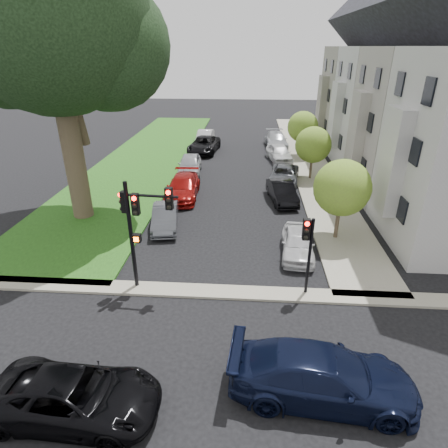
# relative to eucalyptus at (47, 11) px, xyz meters

# --- Properties ---
(ground) EXTENTS (140.00, 140.00, 0.00)m
(ground) POSITION_rel_eucalyptus_xyz_m (9.48, -9.64, -11.65)
(ground) COLOR black
(ground) RESTS_ON ground
(grass_strip) EXTENTS (8.00, 44.00, 0.12)m
(grass_strip) POSITION_rel_eucalyptus_xyz_m (0.48, 14.36, -11.59)
(grass_strip) COLOR #1D4014
(grass_strip) RESTS_ON ground
(sidewalk_right) EXTENTS (3.50, 44.00, 0.12)m
(sidewalk_right) POSITION_rel_eucalyptus_xyz_m (16.23, 14.36, -11.59)
(sidewalk_right) COLOR gray
(sidewalk_right) RESTS_ON ground
(sidewalk_cross) EXTENTS (60.00, 1.00, 0.12)m
(sidewalk_cross) POSITION_rel_eucalyptus_xyz_m (9.48, -7.64, -11.59)
(sidewalk_cross) COLOR gray
(sidewalk_cross) RESTS_ON ground
(house_b) EXTENTS (7.70, 7.55, 15.97)m
(house_b) POSITION_rel_eucalyptus_xyz_m (21.93, 5.86, -4.72)
(house_b) COLOR #B8B2AA
(house_b) RESTS_ON ground
(house_c) EXTENTS (7.70, 7.55, 15.97)m
(house_c) POSITION_rel_eucalyptus_xyz_m (21.93, 13.36, -4.72)
(house_c) COLOR silver
(house_c) RESTS_ON ground
(house_d) EXTENTS (7.70, 7.55, 15.97)m
(house_d) POSITION_rel_eucalyptus_xyz_m (21.93, 20.86, -4.72)
(house_d) COLOR gray
(house_d) RESTS_ON ground
(eucalyptus) EXTENTS (12.04, 10.93, 17.06)m
(eucalyptus) POSITION_rel_eucalyptus_xyz_m (0.00, 0.00, 0.00)
(eucalyptus) COLOR brown
(eucalyptus) RESTS_ON ground
(small_tree_a) EXTENTS (3.09, 3.09, 4.63)m
(small_tree_a) POSITION_rel_eucalyptus_xyz_m (15.68, -1.94, -8.57)
(small_tree_a) COLOR brown
(small_tree_a) RESTS_ON ground
(small_tree_b) EXTENTS (2.88, 2.88, 4.32)m
(small_tree_b) POSITION_rel_eucalyptus_xyz_m (15.68, 8.72, -8.78)
(small_tree_b) COLOR brown
(small_tree_b) RESTS_ON ground
(small_tree_c) EXTENTS (2.95, 2.95, 4.43)m
(small_tree_c) POSITION_rel_eucalyptus_xyz_m (15.68, 15.75, -8.70)
(small_tree_c) COLOR brown
(small_tree_c) RESTS_ON ground
(traffic_signal_main) EXTENTS (2.49, 0.64, 5.09)m
(traffic_signal_main) POSITION_rel_eucalyptus_xyz_m (6.09, -7.41, -8.14)
(traffic_signal_main) COLOR black
(traffic_signal_main) RESTS_ON ground
(traffic_signal_secondary) EXTENTS (0.47, 0.38, 3.69)m
(traffic_signal_secondary) POSITION_rel_eucalyptus_xyz_m (13.19, -7.45, -9.07)
(traffic_signal_secondary) COLOR black
(traffic_signal_secondary) RESTS_ON ground
(car_cross_near) EXTENTS (5.15, 2.54, 1.40)m
(car_cross_near) POSITION_rel_eucalyptus_xyz_m (5.75, -13.98, -10.95)
(car_cross_near) COLOR black
(car_cross_near) RESTS_ON ground
(car_cross_far) EXTENTS (5.96, 2.82, 1.68)m
(car_cross_far) POSITION_rel_eucalyptus_xyz_m (13.11, -12.82, -10.81)
(car_cross_far) COLOR black
(car_cross_far) RESTS_ON ground
(car_parked_0) EXTENTS (1.91, 4.18, 1.39)m
(car_parked_0) POSITION_rel_eucalyptus_xyz_m (13.31, -3.92, -10.95)
(car_parked_0) COLOR silver
(car_parked_0) RESTS_ON ground
(car_parked_1) EXTENTS (2.19, 4.54, 1.43)m
(car_parked_1) POSITION_rel_eucalyptus_xyz_m (13.00, 3.59, -10.93)
(car_parked_1) COLOR black
(car_parked_1) RESTS_ON ground
(car_parked_2) EXTENTS (2.90, 5.06, 1.33)m
(car_parked_2) POSITION_rel_eucalyptus_xyz_m (13.44, 7.65, -10.99)
(car_parked_2) COLOR #3F4247
(car_parked_2) RESTS_ON ground
(car_parked_3) EXTENTS (2.69, 4.91, 1.58)m
(car_parked_3) POSITION_rel_eucalyptus_xyz_m (13.46, 14.04, -10.86)
(car_parked_3) COLOR silver
(car_parked_3) RESTS_ON ground
(car_parked_4) EXTENTS (2.48, 5.56, 1.59)m
(car_parked_4) POSITION_rel_eucalyptus_xyz_m (13.46, 19.47, -10.86)
(car_parked_4) COLOR #999BA0
(car_parked_4) RESTS_ON ground
(car_parked_5) EXTENTS (2.05, 4.29, 1.36)m
(car_parked_5) POSITION_rel_eucalyptus_xyz_m (5.68, -1.19, -10.97)
(car_parked_5) COLOR #3F4247
(car_parked_5) RESTS_ON ground
(car_parked_6) EXTENTS (2.34, 5.40, 1.55)m
(car_parked_6) POSITION_rel_eucalyptus_xyz_m (5.89, 3.91, -10.88)
(car_parked_6) COLOR maroon
(car_parked_6) RESTS_ON ground
(car_parked_7) EXTENTS (2.29, 4.87, 1.61)m
(car_parked_7) POSITION_rel_eucalyptus_xyz_m (5.53, 9.59, -10.85)
(car_parked_7) COLOR #999BA0
(car_parked_7) RESTS_ON ground
(car_parked_8) EXTENTS (3.19, 5.97, 1.59)m
(car_parked_8) POSITION_rel_eucalyptus_xyz_m (5.89, 16.76, -10.85)
(car_parked_8) COLOR black
(car_parked_8) RESTS_ON ground
(car_parked_9) EXTENTS (1.75, 4.66, 1.52)m
(car_parked_9) POSITION_rel_eucalyptus_xyz_m (5.56, 20.35, -10.89)
(car_parked_9) COLOR silver
(car_parked_9) RESTS_ON ground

